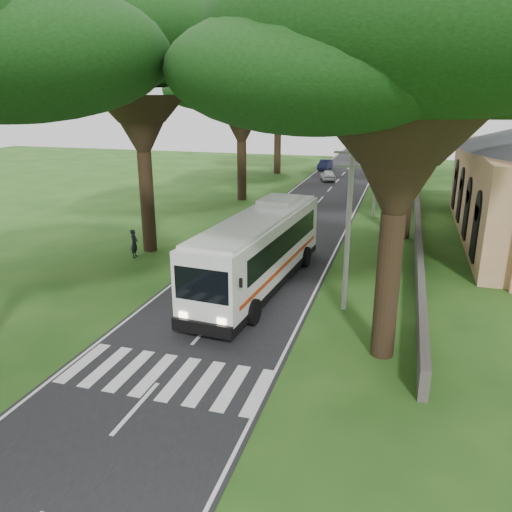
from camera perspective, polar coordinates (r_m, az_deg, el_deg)
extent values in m
plane|color=#1B4313|center=(20.52, -7.92, -10.72)|extent=(140.00, 140.00, 0.00)
cube|color=black|center=(43.15, 5.83, 4.66)|extent=(8.00, 120.00, 0.04)
cube|color=silver|center=(18.97, -10.47, -13.42)|extent=(8.00, 3.00, 0.01)
cube|color=#383533|center=(41.35, 17.95, 4.15)|extent=(0.35, 50.00, 1.20)
cylinder|color=gray|center=(23.15, 10.49, 3.14)|extent=(0.24, 0.24, 8.00)
cube|color=gray|center=(22.55, 10.98, 11.52)|extent=(1.60, 0.10, 0.10)
cube|color=gray|center=(22.62, 10.89, 10.01)|extent=(1.20, 0.10, 0.10)
cylinder|color=gray|center=(42.76, 13.62, 9.58)|extent=(0.24, 0.24, 8.00)
cube|color=gray|center=(42.44, 13.96, 14.13)|extent=(1.60, 0.10, 0.10)
cube|color=gray|center=(42.47, 13.90, 13.32)|extent=(1.20, 0.10, 0.10)
cylinder|color=gray|center=(62.62, 14.80, 11.96)|extent=(0.24, 0.24, 8.00)
cube|color=gray|center=(62.40, 15.05, 15.06)|extent=(1.60, 0.10, 0.10)
cube|color=gray|center=(62.42, 15.01, 14.51)|extent=(1.20, 0.10, 0.10)
cylinder|color=black|center=(33.06, -12.32, 5.99)|extent=(0.90, 0.90, 6.42)
cone|color=black|center=(32.44, -12.92, 14.85)|extent=(3.20, 3.20, 3.80)
ellipsoid|color=black|center=(32.60, -13.57, 23.55)|extent=(14.64, 14.64, 6.15)
cylinder|color=black|center=(49.25, -1.63, 9.69)|extent=(0.90, 0.90, 5.62)
cone|color=black|center=(48.81, -1.68, 15.18)|extent=(3.20, 3.20, 3.80)
ellipsoid|color=black|center=(48.80, -1.73, 19.84)|extent=(12.42, 12.42, 5.21)
cylinder|color=black|center=(66.71, 2.46, 11.69)|extent=(0.90, 0.90, 5.35)
cone|color=black|center=(66.38, 2.52, 15.62)|extent=(3.20, 3.20, 3.80)
ellipsoid|color=black|center=(66.35, 2.56, 18.76)|extent=(13.68, 13.68, 5.74)
cylinder|color=black|center=(19.56, 14.77, -3.42)|extent=(0.90, 0.90, 5.71)
cone|color=black|center=(18.44, 15.94, 10.51)|extent=(3.20, 3.20, 3.80)
ellipsoid|color=black|center=(18.42, 17.10, 23.18)|extent=(13.64, 13.64, 5.73)
cylinder|color=black|center=(36.93, 16.80, 6.54)|extent=(0.90, 0.90, 6.03)
cone|color=black|center=(36.36, 17.51, 14.15)|extent=(3.20, 3.20, 3.80)
ellipsoid|color=black|center=(36.41, 18.20, 21.17)|extent=(14.06, 14.06, 5.90)
cylinder|color=black|center=(54.73, 16.47, 9.99)|extent=(0.90, 0.90, 5.97)
cone|color=black|center=(54.34, 16.93, 15.09)|extent=(3.20, 3.20, 3.80)
ellipsoid|color=black|center=(54.37, 17.37, 19.71)|extent=(12.66, 12.66, 5.32)
cylinder|color=black|center=(72.61, 17.51, 11.81)|extent=(0.90, 0.90, 6.37)
cone|color=black|center=(72.33, 17.89, 15.80)|extent=(3.20, 3.20, 3.80)
ellipsoid|color=black|center=(72.39, 18.28, 19.65)|extent=(15.18, 15.18, 6.37)
cube|color=silver|center=(26.05, 0.36, 0.78)|extent=(3.77, 13.38, 3.25)
cube|color=black|center=(26.21, 0.61, 1.96)|extent=(3.64, 10.97, 1.21)
cube|color=black|center=(26.55, 0.35, -2.46)|extent=(3.81, 13.42, 0.39)
cube|color=#B8340C|center=(26.28, 0.35, -0.77)|extent=(3.72, 12.06, 0.20)
cube|color=silver|center=(25.61, 0.36, 4.40)|extent=(3.50, 12.70, 0.20)
cylinder|color=black|center=(23.33, -6.68, -5.38)|extent=(0.48, 1.24, 1.21)
cylinder|color=black|center=(22.27, -0.36, -6.42)|extent=(0.48, 1.24, 1.21)
cylinder|color=black|center=(30.70, 0.72, 0.48)|extent=(0.48, 1.24, 1.21)
cylinder|color=black|center=(29.90, 5.66, -0.09)|extent=(0.48, 1.24, 1.21)
imported|color=#A7A8AC|center=(61.50, 8.22, 9.14)|extent=(2.54, 4.09, 1.30)
imported|color=navy|center=(71.09, 7.90, 10.31)|extent=(1.65, 4.13, 1.34)
imported|color=maroon|center=(82.98, 11.93, 11.18)|extent=(3.41, 5.18, 1.39)
imported|color=black|center=(32.34, -13.74, 1.41)|extent=(0.53, 0.72, 1.80)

